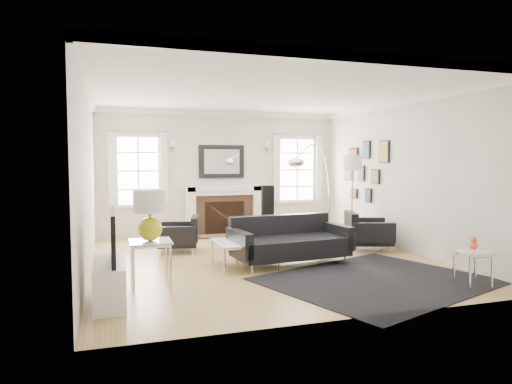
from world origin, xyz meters
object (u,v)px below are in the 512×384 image
object	(u,v)px
fireplace	(224,211)
arc_floor_lamp	(314,189)
armchair_right	(366,232)
gourd_lamp	(150,212)
armchair_left	(181,235)
sofa	(289,242)
coffee_table	(244,243)

from	to	relation	value
fireplace	arc_floor_lamp	distance (m)	2.35
armchair_right	gourd_lamp	distance (m)	4.33
armchair_left	arc_floor_lamp	world-z (taller)	arc_floor_lamp
sofa	armchair_right	size ratio (longest dim) A/B	1.87
fireplace	armchair_left	xyz separation A→B (m)	(-1.20, -1.63, -0.24)
sofa	arc_floor_lamp	bearing A→B (deg)	51.29
fireplace	sofa	distance (m)	3.15
fireplace	sofa	xyz separation A→B (m)	(0.34, -3.12, -0.20)
armchair_right	arc_floor_lamp	bearing A→B (deg)	134.89
sofa	armchair_left	bearing A→B (deg)	135.81
armchair_left	gourd_lamp	bearing A→B (deg)	-108.40
armchair_left	fireplace	bearing A→B (deg)	53.72
armchair_right	coffee_table	xyz separation A→B (m)	(-2.58, -0.63, 0.05)
arc_floor_lamp	sofa	bearing A→B (deg)	-128.71
gourd_lamp	fireplace	bearing A→B (deg)	63.27
fireplace	gourd_lamp	world-z (taller)	gourd_lamp
sofa	coffee_table	size ratio (longest dim) A/B	2.17
fireplace	arc_floor_lamp	xyz separation A→B (m)	(1.41, -1.79, 0.58)
sofa	gourd_lamp	xyz separation A→B (m)	(-2.27, -0.71, 0.66)
armchair_right	arc_floor_lamp	size ratio (longest dim) A/B	0.52
armchair_left	arc_floor_lamp	xyz separation A→B (m)	(2.60, -0.16, 0.82)
coffee_table	armchair_right	bearing A→B (deg)	13.74
sofa	arc_floor_lamp	size ratio (longest dim) A/B	0.96
gourd_lamp	arc_floor_lamp	bearing A→B (deg)	31.48
armchair_left	gourd_lamp	distance (m)	2.42
gourd_lamp	arc_floor_lamp	world-z (taller)	arc_floor_lamp
sofa	armchair_left	size ratio (longest dim) A/B	2.15
fireplace	armchair_left	world-z (taller)	fireplace
fireplace	armchair_right	bearing A→B (deg)	-49.65
fireplace	coffee_table	bearing A→B (deg)	-97.81
sofa	armchair_right	bearing A→B (deg)	18.33
fireplace	sofa	world-z (taller)	fireplace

